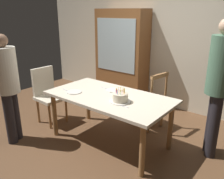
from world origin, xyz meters
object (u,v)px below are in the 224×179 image
Objects in this scene: plate_near_celebrant at (74,92)px; chair_upholstered at (48,92)px; chair_spindle_back at (150,101)px; dining_table at (109,101)px; birthday_cake at (120,98)px; person_celebrant at (7,84)px; person_guest at (219,82)px; plate_far_side at (114,90)px; china_cabinet at (122,56)px.

chair_upholstered reaches higher than plate_near_celebrant.
plate_near_celebrant is 1.25m from chair_spindle_back.
dining_table is 0.31m from birthday_cake.
person_celebrant is at bearing -135.39° from plate_near_celebrant.
person_guest is (1.75, 0.82, 0.29)m from plate_near_celebrant.
person_guest is (1.35, 0.40, 0.29)m from plate_far_side.
chair_upholstered is (-1.49, -0.89, 0.07)m from chair_spindle_back.
dining_table is 8.05× the size of plate_far_side.
person_guest reaches higher than plate_near_celebrant.
person_celebrant is at bearing -143.13° from dining_table.
dining_table is at bearing -105.42° from chair_spindle_back.
plate_near_celebrant is 0.82m from chair_upholstered.
dining_table is 1.83m from china_cabinet.
birthday_cake is at bearing -144.83° from person_guest.
person_guest is at bearing -9.46° from chair_spindle_back.
person_celebrant is at bearing -79.64° from chair_upholstered.
person_guest is at bearing 31.33° from person_celebrant.
chair_spindle_back is at bearing 50.41° from person_celebrant.
china_cabinet reaches higher than plate_far_side.
dining_table is 1.45m from person_guest.
chair_spindle_back is 0.60× the size of person_celebrant.
chair_upholstered is (-1.54, -0.01, -0.25)m from birthday_cake.
chair_upholstered is 1.75m from china_cabinet.
birthday_cake is (0.26, -0.10, 0.14)m from dining_table.
plate_near_celebrant is at bearing 44.61° from person_celebrant.
plate_near_celebrant is at bearing -7.46° from chair_upholstered.
china_cabinet reaches higher than dining_table.
chair_upholstered reaches higher than dining_table.
person_guest is at bearing 35.17° from birthday_cake.
dining_table is 1.12× the size of person_celebrant.
dining_table is at bearing -59.43° from china_cabinet.
person_celebrant reaches higher than plate_far_side.
dining_table is 1.28m from chair_upholstered.
chair_spindle_back is at bearing 54.76° from plate_near_celebrant.
person_celebrant is (-0.65, -0.64, 0.16)m from plate_near_celebrant.
birthday_cake is 1.27× the size of plate_near_celebrant.
person_celebrant is at bearing -129.59° from chair_spindle_back.
person_guest is at bearing 25.10° from plate_near_celebrant.
plate_near_celebrant is at bearing -133.31° from plate_far_side.
dining_table is at bearing 159.80° from birthday_cake.
china_cabinet is (-0.43, 1.77, 0.22)m from plate_near_celebrant.
chair_upholstered is (-1.27, -0.11, -0.12)m from dining_table.
plate_near_celebrant is 1.96m from person_guest.
person_guest reaches higher than birthday_cake.
dining_table is 0.25m from plate_far_side.
plate_near_celebrant is 0.93m from person_celebrant.
chair_upholstered is at bearing -164.22° from person_guest.
chair_spindle_back is (-0.05, 0.88, -0.33)m from birthday_cake.
person_celebrant is (-1.14, -0.85, 0.25)m from dining_table.
plate_near_celebrant is 1.00× the size of plate_far_side.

